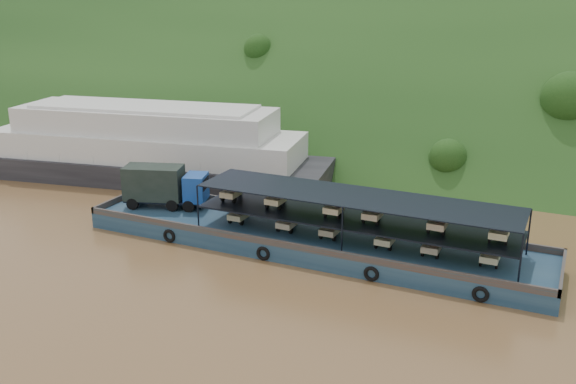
% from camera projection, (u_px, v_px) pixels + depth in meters
% --- Properties ---
extents(ground, '(160.00, 160.00, 0.00)m').
position_uv_depth(ground, '(295.00, 247.00, 47.88)').
color(ground, brown).
rests_on(ground, ground).
extents(hillside, '(140.00, 39.60, 39.60)m').
position_uv_depth(hillside, '(416.00, 145.00, 78.95)').
color(hillside, '#153312').
rests_on(hillside, ground).
extents(cargo_barge, '(35.00, 7.18, 4.63)m').
position_uv_depth(cargo_barge, '(295.00, 231.00, 47.94)').
color(cargo_barge, '#132B43').
rests_on(cargo_barge, ground).
extents(passenger_ferry, '(37.84, 15.51, 7.45)m').
position_uv_depth(passenger_ferry, '(147.00, 147.00, 64.37)').
color(passenger_ferry, black).
rests_on(passenger_ferry, ground).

